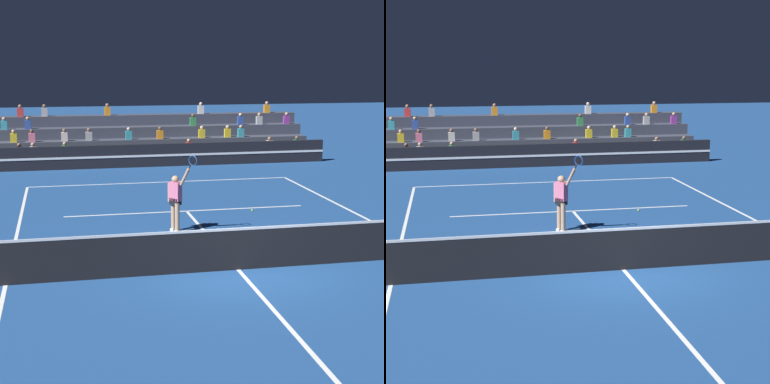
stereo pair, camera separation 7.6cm
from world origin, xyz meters
TOP-DOWN VIEW (x-y plane):
  - ground_plane at (0.00, 0.00)m, footprint 120.00×120.00m
  - court_lines at (0.00, 0.00)m, footprint 11.10×23.90m
  - tennis_net at (0.00, 0.00)m, footprint 12.00×0.10m
  - sponsor_banner_wall at (0.00, 16.08)m, footprint 18.00×0.26m
  - bleacher_stand at (-0.00, 19.24)m, footprint 17.71×3.80m
  - tennis_player at (-0.85, 3.80)m, footprint 0.76×0.93m
  - tennis_ball at (2.18, 5.96)m, footprint 0.07×0.07m

SIDE VIEW (x-z plane):
  - ground_plane at x=0.00m, z-range 0.00..0.00m
  - court_lines at x=0.00m, z-range 0.00..0.01m
  - tennis_ball at x=2.18m, z-range 0.00..0.07m
  - tennis_net at x=0.00m, z-range -0.01..1.09m
  - sponsor_banner_wall at x=0.00m, z-range 0.00..1.10m
  - bleacher_stand at x=0.00m, z-range -0.58..2.25m
  - tennis_player at x=-0.85m, z-range -0.23..2.20m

